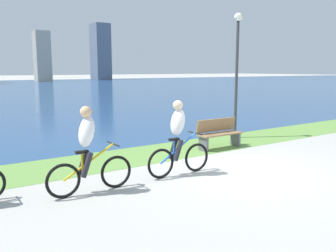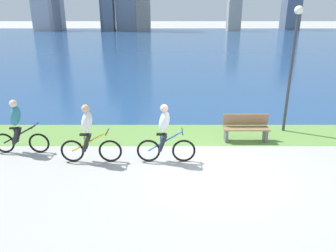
# 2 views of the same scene
# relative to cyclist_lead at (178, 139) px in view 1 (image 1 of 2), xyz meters

# --- Properties ---
(ground_plane) EXTENTS (300.00, 300.00, 0.00)m
(ground_plane) POSITION_rel_cyclist_lead_xyz_m (1.43, -0.61, -0.84)
(ground_plane) COLOR #B2AFA8
(grass_strip_bayside) EXTENTS (120.00, 2.03, 0.01)m
(grass_strip_bayside) POSITION_rel_cyclist_lead_xyz_m (1.43, 2.12, -0.84)
(grass_strip_bayside) COLOR #6B9947
(grass_strip_bayside) RESTS_ON ground
(cyclist_lead) EXTENTS (1.68, 0.52, 1.71)m
(cyclist_lead) POSITION_rel_cyclist_lead_xyz_m (0.00, 0.00, 0.00)
(cyclist_lead) COLOR black
(cyclist_lead) RESTS_ON ground
(cyclist_trailing) EXTENTS (1.75, 0.52, 1.71)m
(cyclist_trailing) POSITION_rel_cyclist_lead_xyz_m (-2.14, -0.02, -0.00)
(cyclist_trailing) COLOR black
(cyclist_trailing) RESTS_ON ground
(bench_near_path) EXTENTS (1.50, 0.47, 0.90)m
(bench_near_path) POSITION_rel_cyclist_lead_xyz_m (2.67, 1.59, -0.39)
(bench_near_path) COLOR olive
(bench_near_path) RESTS_ON ground
(lamppost_tall) EXTENTS (0.28, 0.28, 4.27)m
(lamppost_tall) POSITION_rel_cyclist_lead_xyz_m (4.28, 2.53, 1.91)
(lamppost_tall) COLOR #38383D
(lamppost_tall) RESTS_ON ground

